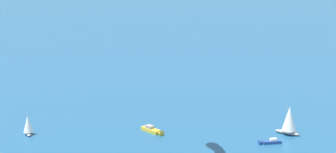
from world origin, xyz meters
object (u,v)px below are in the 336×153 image
at_px(sailboat_offshore, 28,125).
at_px(sailboat_mid_cluster, 289,120).
at_px(motorboat_trailing, 269,142).
at_px(motorboat_ahead, 153,131).

height_order(sailboat_offshore, sailboat_mid_cluster, sailboat_mid_cluster).
relative_size(motorboat_trailing, motorboat_ahead, 0.89).
bearing_deg(sailboat_mid_cluster, motorboat_trailing, 53.08).
xyz_separation_m(sailboat_offshore, motorboat_ahead, (-48.10, -7.49, -3.17)).
bearing_deg(motorboat_ahead, sailboat_mid_cluster, -176.02).
relative_size(sailboat_offshore, motorboat_trailing, 0.99).
relative_size(motorboat_trailing, sailboat_mid_cluster, 0.69).
bearing_deg(sailboat_offshore, motorboat_ahead, -171.15).
distance_m(sailboat_offshore, motorboat_ahead, 48.78).
xyz_separation_m(motorboat_ahead, sailboat_mid_cluster, (-52.77, -3.68, 5.00)).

